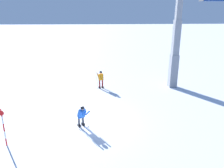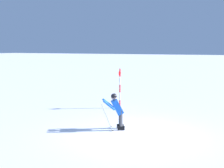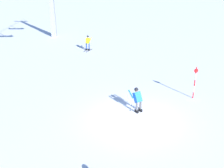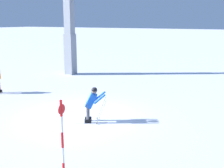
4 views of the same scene
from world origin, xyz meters
name	(u,v)px [view 1 (image 1 of 4)]	position (x,y,z in m)	size (l,w,h in m)	color
ground_plane	(88,121)	(0.00, 0.00, 0.00)	(260.00, 260.00, 0.00)	white
skier_carving_main	(82,115)	(0.87, -0.31, 0.87)	(1.66, 1.28, 1.64)	white
lift_tower_near	(176,44)	(-6.47, 8.21, 4.23)	(0.72, 2.75, 10.09)	gray
trail_marker_pole	(4,126)	(2.54, -4.39, 1.19)	(0.07, 0.28, 2.21)	red
skier_distant_downhill	(101,78)	(-6.63, 1.19, 1.01)	(1.80, 0.98, 1.75)	white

